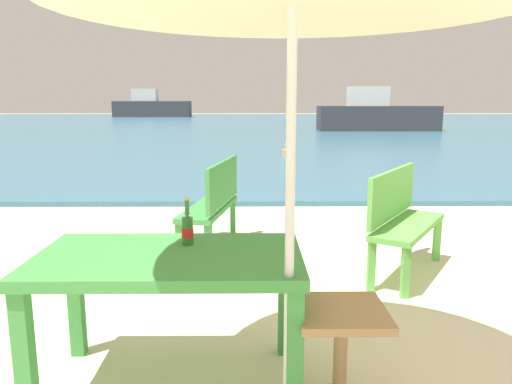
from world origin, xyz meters
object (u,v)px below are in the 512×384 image
(bench_green_left, at_px, (401,215))
(boat_tanker, at_px, (376,115))
(picnic_table_green, at_px, (170,273))
(swimmer_person, at_px, (288,151))
(boat_ferry, at_px, (151,107))
(bench_green_right, at_px, (215,200))
(side_table_wood, at_px, (341,343))
(beer_bottle_amber, at_px, (188,228))

(bench_green_left, distance_m, boat_tanker, 21.07)
(picnic_table_green, xyz_separation_m, boat_tanker, (6.74, 22.24, 0.22))
(swimmer_person, distance_m, boat_ferry, 35.24)
(picnic_table_green, distance_m, bench_green_right, 2.46)
(side_table_wood, bearing_deg, picnic_table_green, 166.79)
(boat_ferry, bearing_deg, boat_tanker, -54.12)
(beer_bottle_amber, xyz_separation_m, boat_ferry, (-9.14, 43.93, 0.16))
(beer_bottle_amber, relative_size, bench_green_right, 0.21)
(swimmer_person, bearing_deg, bench_green_left, -87.59)
(swimmer_person, relative_size, boat_ferry, 0.06)
(bench_green_right, xyz_separation_m, boat_ferry, (-9.11, 41.63, 0.48))
(beer_bottle_amber, bearing_deg, picnic_table_green, -115.55)
(side_table_wood, height_order, bench_green_left, bench_green_left)
(beer_bottle_amber, height_order, bench_green_left, beer_bottle_amber)
(bench_green_right, bearing_deg, boat_ferry, 102.35)
(bench_green_left, relative_size, swimmer_person, 2.93)
(picnic_table_green, relative_size, bench_green_left, 1.16)
(bench_green_right, xyz_separation_m, boat_tanker, (6.69, 19.78, 0.32))
(side_table_wood, distance_m, bench_green_left, 2.18)
(side_table_wood, height_order, boat_ferry, boat_ferry)
(bench_green_left, xyz_separation_m, bench_green_right, (-1.73, 0.69, 0.00))
(bench_green_right, bearing_deg, beer_bottle_amber, -89.33)
(bench_green_right, bearing_deg, side_table_wood, -72.66)
(bench_green_left, distance_m, swimmer_person, 8.70)
(beer_bottle_amber, bearing_deg, boat_ferry, 101.76)
(bench_green_right, relative_size, boat_tanker, 0.21)
(picnic_table_green, xyz_separation_m, beer_bottle_amber, (0.08, 0.16, 0.20))
(bench_green_left, bearing_deg, beer_bottle_amber, -136.75)
(picnic_table_green, distance_m, boat_ferry, 45.01)
(swimmer_person, bearing_deg, bench_green_right, -99.70)
(swimmer_person, xyz_separation_m, boat_ferry, (-10.48, 33.63, 0.78))
(side_table_wood, height_order, swimmer_person, side_table_wood)
(swimmer_person, bearing_deg, boat_ferry, 107.31)
(side_table_wood, xyz_separation_m, bench_green_right, (-0.83, 2.67, 0.19))
(bench_green_right, distance_m, swimmer_person, 8.12)
(boat_tanker, bearing_deg, bench_green_left, -103.61)
(picnic_table_green, distance_m, beer_bottle_amber, 0.27)
(beer_bottle_amber, height_order, boat_ferry, boat_ferry)
(bench_green_left, bearing_deg, bench_green_right, 158.28)
(picnic_table_green, bearing_deg, boat_ferry, 101.62)
(bench_green_left, bearing_deg, side_table_wood, -114.47)
(beer_bottle_amber, bearing_deg, bench_green_left, 43.25)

